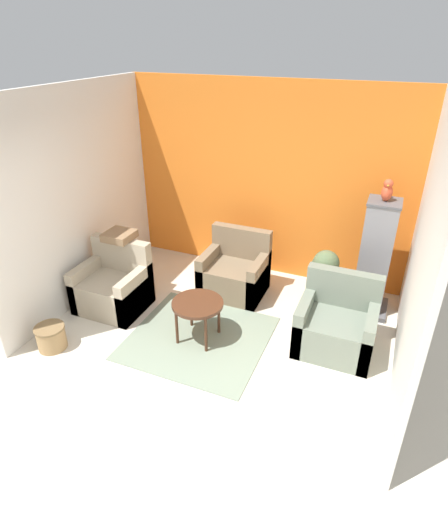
{
  "coord_description": "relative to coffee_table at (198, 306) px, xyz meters",
  "views": [
    {
      "loc": [
        1.7,
        -2.52,
        3.3
      ],
      "look_at": [
        0.0,
        1.56,
        0.98
      ],
      "focal_mm": 30.0,
      "sensor_mm": 36.0,
      "label": 1
    }
  ],
  "objects": [
    {
      "name": "parrot",
      "position": [
        1.8,
        1.44,
        1.19
      ],
      "size": [
        0.13,
        0.23,
        0.27
      ],
      "color": "#D14C2D",
      "rests_on": "birdcage"
    },
    {
      "name": "wall_back_accent",
      "position": [
        0.17,
        1.97,
        0.93
      ],
      "size": [
        4.19,
        0.06,
        2.79
      ],
      "color": "orange",
      "rests_on": "ground_plane"
    },
    {
      "name": "armchair_right",
      "position": [
        1.54,
        0.47,
        -0.17
      ],
      "size": [
        0.86,
        0.72,
        0.89
      ],
      "color": "slate",
      "rests_on": "ground_plane"
    },
    {
      "name": "coffee_table",
      "position": [
        0.0,
        0.0,
        0.0
      ],
      "size": [
        0.6,
        0.6,
        0.52
      ],
      "color": "#472819",
      "rests_on": "ground_plane"
    },
    {
      "name": "armchair_left",
      "position": [
        -1.33,
        0.19,
        -0.17
      ],
      "size": [
        0.86,
        0.72,
        0.89
      ],
      "color": "tan",
      "rests_on": "ground_plane"
    },
    {
      "name": "wall_right",
      "position": [
        2.24,
        0.39,
        0.93
      ],
      "size": [
        0.06,
        3.12,
        2.79
      ],
      "color": "silver",
      "rests_on": "ground_plane"
    },
    {
      "name": "birdcage",
      "position": [
        1.8,
        1.44,
        0.27
      ],
      "size": [
        0.53,
        0.53,
        1.53
      ],
      "color": "#555559",
      "rests_on": "ground_plane"
    },
    {
      "name": "wall_left",
      "position": [
        -1.89,
        0.39,
        0.93
      ],
      "size": [
        0.06,
        3.12,
        2.79
      ],
      "color": "silver",
      "rests_on": "ground_plane"
    },
    {
      "name": "throw_pillow",
      "position": [
        -1.33,
        0.45,
        0.48
      ],
      "size": [
        0.36,
        0.36,
        0.1
      ],
      "color": "#846647",
      "rests_on": "armchair_left"
    },
    {
      "name": "potted_plant",
      "position": [
        1.21,
        1.38,
        0.02
      ],
      "size": [
        0.38,
        0.35,
        0.77
      ],
      "color": "#66605B",
      "rests_on": "ground_plane"
    },
    {
      "name": "ground_plane",
      "position": [
        0.17,
        -1.17,
        -0.46
      ],
      "size": [
        20.0,
        20.0,
        0.0
      ],
      "primitive_type": "plane",
      "color": "beige",
      "rests_on": "ground"
    },
    {
      "name": "area_rug",
      "position": [
        0.0,
        0.0,
        -0.46
      ],
      "size": [
        1.61,
        1.52,
        0.01
      ],
      "color": "gray",
      "rests_on": "ground_plane"
    },
    {
      "name": "wicker_basket",
      "position": [
        -1.51,
        -0.81,
        -0.31
      ],
      "size": [
        0.34,
        0.34,
        0.29
      ],
      "color": "#A37F51",
      "rests_on": "ground_plane"
    },
    {
      "name": "armchair_middle",
      "position": [
        0.01,
        1.15,
        -0.17
      ],
      "size": [
        0.86,
        0.72,
        0.89
      ],
      "color": "#7A664C",
      "rests_on": "ground_plane"
    }
  ]
}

